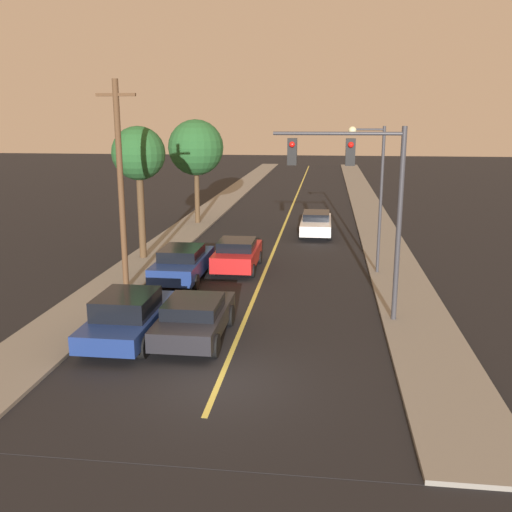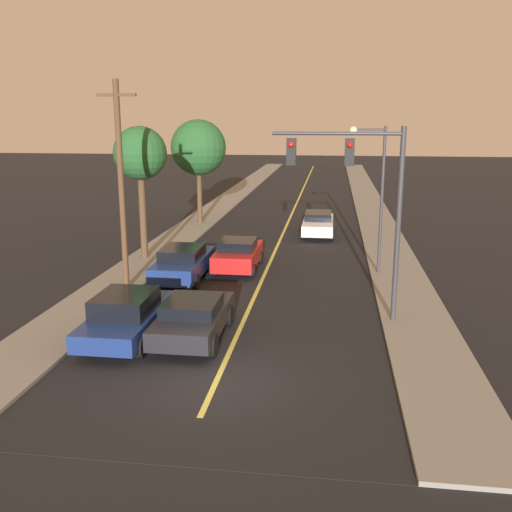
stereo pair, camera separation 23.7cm
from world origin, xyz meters
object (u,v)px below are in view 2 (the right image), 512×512
(utility_pole_left, at_px, (121,183))
(traffic_signal_mast, at_px, (360,185))
(tree_left_near, at_px, (198,148))
(tree_left_far, at_px, (140,155))
(car_outer_lane_front, at_px, (127,315))
(car_near_lane_front, at_px, (193,317))
(car_far_oncoming, at_px, (318,223))
(car_near_lane_second, at_px, (238,254))
(car_outer_lane_second, at_px, (183,262))
(streetlamp_right, at_px, (374,180))

(utility_pole_left, bearing_deg, traffic_signal_mast, -15.04)
(tree_left_near, distance_m, tree_left_far, 10.22)
(car_outer_lane_front, height_order, tree_left_near, tree_left_near)
(car_near_lane_front, relative_size, tree_left_far, 0.67)
(car_near_lane_front, relative_size, car_far_oncoming, 0.85)
(car_near_lane_second, relative_size, tree_left_far, 0.64)
(car_near_lane_front, distance_m, car_near_lane_second, 8.95)
(car_outer_lane_front, relative_size, tree_left_near, 0.70)
(car_outer_lane_second, bearing_deg, utility_pole_left, -135.57)
(car_near_lane_front, distance_m, traffic_signal_mast, 7.13)
(streetlamp_right, relative_size, utility_pole_left, 0.78)
(streetlamp_right, relative_size, tree_left_far, 1.00)
(car_near_lane_front, xyz_separation_m, car_far_oncoming, (3.55, 17.95, -0.02))
(traffic_signal_mast, height_order, streetlamp_right, traffic_signal_mast)
(car_outer_lane_second, relative_size, traffic_signal_mast, 0.73)
(car_near_lane_front, bearing_deg, tree_left_near, 102.54)
(car_near_lane_second, distance_m, streetlamp_right, 7.18)
(car_outer_lane_second, distance_m, tree_left_far, 6.40)
(car_near_lane_front, relative_size, traffic_signal_mast, 0.66)
(car_outer_lane_front, bearing_deg, car_far_oncoming, 72.62)
(car_outer_lane_front, distance_m, streetlamp_right, 12.87)
(car_outer_lane_second, xyz_separation_m, tree_left_far, (-2.96, 3.44, 4.52))
(car_far_oncoming, bearing_deg, car_near_lane_second, 68.45)
(utility_pole_left, distance_m, tree_left_far, 5.51)
(streetlamp_right, bearing_deg, car_far_oncoming, 106.26)
(car_near_lane_front, distance_m, car_outer_lane_front, 2.16)
(car_near_lane_front, height_order, streetlamp_right, streetlamp_right)
(tree_left_far, bearing_deg, car_near_lane_front, -63.71)
(traffic_signal_mast, xyz_separation_m, tree_left_near, (-9.85, 18.09, 0.29))
(car_near_lane_second, xyz_separation_m, tree_left_near, (-4.57, 11.58, 4.39))
(tree_left_far, bearing_deg, tree_left_near, 86.98)
(car_outer_lane_front, height_order, tree_left_far, tree_left_far)
(car_outer_lane_front, xyz_separation_m, tree_left_far, (-2.96, 10.58, 4.50))
(utility_pole_left, relative_size, tree_left_far, 1.28)
(traffic_signal_mast, relative_size, utility_pole_left, 0.79)
(traffic_signal_mast, bearing_deg, utility_pole_left, 164.96)
(car_outer_lane_front, distance_m, car_far_oncoming, 19.06)
(car_far_oncoming, height_order, tree_left_near, tree_left_near)
(car_near_lane_second, relative_size, car_outer_lane_front, 0.88)
(car_near_lane_front, distance_m, tree_left_far, 12.39)
(car_near_lane_second, height_order, car_far_oncoming, car_near_lane_second)
(car_near_lane_second, xyz_separation_m, car_outer_lane_second, (-2.14, -2.06, 0.03))
(tree_left_near, bearing_deg, car_far_oncoming, -17.66)
(car_outer_lane_front, distance_m, car_outer_lane_second, 7.14)
(car_outer_lane_front, distance_m, traffic_signal_mast, 8.88)
(car_outer_lane_second, bearing_deg, tree_left_near, 100.07)
(car_near_lane_front, bearing_deg, traffic_signal_mast, 24.85)
(car_outer_lane_second, bearing_deg, car_far_oncoming, 62.74)
(car_near_lane_front, height_order, car_near_lane_second, car_near_lane_second)
(car_near_lane_front, distance_m, car_outer_lane_second, 7.22)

